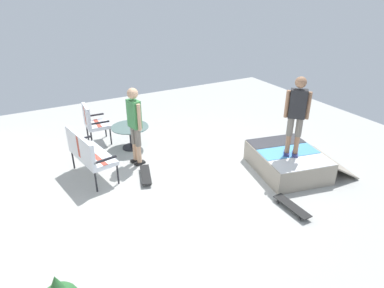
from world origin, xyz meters
TOP-DOWN VIEW (x-y plane):
  - ground_plane at (0.00, 0.00)m, footprint 12.00×12.00m
  - skate_ramp at (-0.75, -1.73)m, footprint 1.95×2.21m
  - patio_bench at (1.02, 2.11)m, footprint 1.33×0.76m
  - patio_chair_near_house at (2.67, 1.60)m, footprint 0.64×0.57m
  - patio_table at (1.96, 0.88)m, footprint 0.90×0.90m
  - person_watching at (1.15, 1.01)m, footprint 0.47×0.29m
  - person_skater at (-0.89, -1.63)m, footprint 0.37×0.37m
  - skateboard_by_bench at (0.44, 1.10)m, footprint 0.82×0.43m
  - skateboard_spare at (-1.87, -0.80)m, footprint 0.80×0.21m

SIDE VIEW (x-z plane):
  - ground_plane at x=0.00m, z-range -0.10..0.00m
  - skateboard_by_bench at x=0.44m, z-range 0.03..0.14m
  - skateboard_spare at x=-1.87m, z-range 0.03..0.14m
  - skate_ramp at x=-0.75m, z-range 0.00..0.48m
  - patio_table at x=1.96m, z-range 0.12..0.69m
  - patio_chair_near_house at x=2.67m, z-range 0.10..1.12m
  - patio_bench at x=1.02m, z-range 0.11..1.13m
  - person_watching at x=1.15m, z-range 0.16..1.91m
  - person_skater at x=-0.89m, z-range 0.61..2.26m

